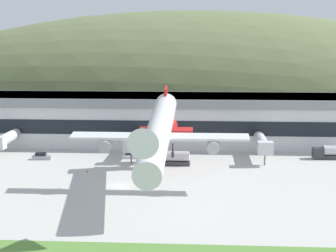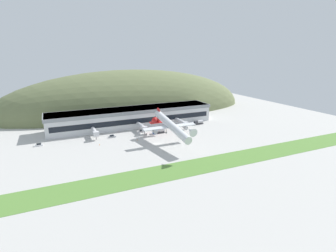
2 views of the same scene
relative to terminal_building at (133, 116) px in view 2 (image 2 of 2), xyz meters
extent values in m
plane|color=#B7B5AF|center=(0.87, -44.47, -7.35)|extent=(333.74, 333.74, 0.00)
cube|color=#568438|center=(0.87, -82.82, -7.31)|extent=(300.37, 16.49, 0.08)
ellipsoid|color=#667047|center=(12.62, 51.20, -7.35)|extent=(235.14, 82.39, 75.13)
cube|color=silver|center=(0.00, 0.02, -0.86)|extent=(119.32, 20.60, 12.98)
cube|color=gray|center=(0.00, 0.02, 4.47)|extent=(120.52, 21.80, 2.34)
cube|color=black|center=(0.00, -10.33, -1.51)|extent=(114.55, 0.16, 3.63)
cylinder|color=silver|center=(-30.76, -16.76, -3.35)|extent=(2.60, 12.95, 2.60)
cube|color=silver|center=(-30.76, -23.23, -3.35)|extent=(3.38, 2.86, 2.86)
cylinder|color=slate|center=(-30.76, -22.73, -5.35)|extent=(0.36, 0.36, 4.00)
cylinder|color=silver|center=(0.50, -17.44, -3.35)|extent=(2.60, 14.32, 2.60)
cube|color=silver|center=(0.50, -24.60, -3.35)|extent=(3.38, 2.86, 2.86)
cylinder|color=slate|center=(0.50, -24.10, -5.35)|extent=(0.36, 0.36, 4.00)
cylinder|color=silver|center=(30.55, -17.85, -3.35)|extent=(2.60, 15.13, 2.60)
cube|color=silver|center=(30.55, -25.41, -3.35)|extent=(3.38, 2.86, 2.86)
cylinder|color=slate|center=(30.55, -24.91, -5.35)|extent=(0.36, 0.36, 4.00)
cylinder|color=silver|center=(8.73, -48.51, 3.78)|extent=(4.49, 42.48, 10.17)
cone|color=silver|center=(8.73, -71.89, 6.98)|extent=(4.40, 5.48, 5.02)
cone|color=red|center=(8.73, -24.68, 0.52)|extent=(4.40, 6.37, 5.15)
cube|color=red|center=(8.73, -28.23, 5.65)|extent=(0.50, 5.26, 9.75)
cube|color=red|center=(8.73, -28.01, 0.98)|extent=(11.66, 3.16, 0.78)
cube|color=silver|center=(8.73, -46.41, 2.71)|extent=(33.04, 3.63, 0.93)
cylinder|color=#9E9EA3|center=(-1.19, -46.95, 1.24)|extent=(2.30, 3.88, 2.77)
cylinder|color=#9E9EA3|center=(18.64, -46.95, 1.24)|extent=(2.30, 3.88, 2.77)
cylinder|color=#2D2D2D|center=(6.26, -46.41, 0.38)|extent=(0.28, 0.28, 2.20)
cylinder|color=#2D2D2D|center=(6.26, -46.41, -0.72)|extent=(0.45, 1.10, 1.10)
cylinder|color=#2D2D2D|center=(11.19, -46.41, 0.38)|extent=(0.28, 0.28, 2.20)
cylinder|color=#2D2D2D|center=(11.19, -46.41, -0.72)|extent=(0.45, 1.10, 1.10)
cylinder|color=#2D2D2D|center=(8.73, -63.16, 2.78)|extent=(0.22, 0.22, 1.98)
cylinder|color=#2D2D2D|center=(8.73, -63.16, 1.79)|extent=(0.30, 0.83, 0.82)
cube|color=silver|center=(0.05, -19.36, -6.91)|extent=(4.38, 2.07, 0.87)
cube|color=black|center=(-0.17, -19.35, -6.12)|extent=(2.44, 1.70, 0.71)
cube|color=#999EA3|center=(-20.73, -22.13, -6.89)|extent=(4.50, 2.02, 0.91)
cube|color=black|center=(-20.95, -22.14, -6.07)|extent=(2.51, 1.64, 0.74)
cube|color=silver|center=(-63.34, -20.41, -6.91)|extent=(4.47, 1.92, 0.86)
cube|color=black|center=(-63.12, -20.39, -6.13)|extent=(2.49, 1.55, 0.71)
cube|color=#264C99|center=(7.14, -25.93, -6.05)|extent=(2.67, 2.52, 2.59)
cube|color=black|center=(5.82, -25.88, -5.59)|extent=(0.15, 2.06, 1.14)
cube|color=#38383D|center=(11.17, -26.07, -6.90)|extent=(5.56, 2.38, 0.90)
cylinder|color=#B7B7BC|center=(11.17, -26.07, -5.29)|extent=(5.29, 2.49, 2.31)
cube|color=#333338|center=(43.66, -17.41, -6.01)|extent=(2.37, 2.47, 2.67)
cube|color=black|center=(42.46, -17.43, -5.53)|extent=(0.11, 2.07, 1.17)
cube|color=#38383D|center=(47.31, -17.36, -6.90)|extent=(5.00, 2.27, 0.90)
cylinder|color=#B7B7BC|center=(47.31, -17.36, -5.29)|extent=(4.75, 2.39, 2.32)
cube|color=orange|center=(-30.80, -33.30, -7.33)|extent=(0.52, 0.52, 0.03)
cone|color=orange|center=(-30.80, -33.30, -7.04)|extent=(0.40, 0.40, 0.55)
cube|color=orange|center=(-7.62, -33.92, -7.33)|extent=(0.52, 0.52, 0.03)
cone|color=orange|center=(-7.62, -33.92, -7.04)|extent=(0.40, 0.40, 0.55)
camera|label=1|loc=(16.85, -148.14, 20.81)|focal=60.00mm
camera|label=2|loc=(-53.95, -181.89, 45.09)|focal=28.00mm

